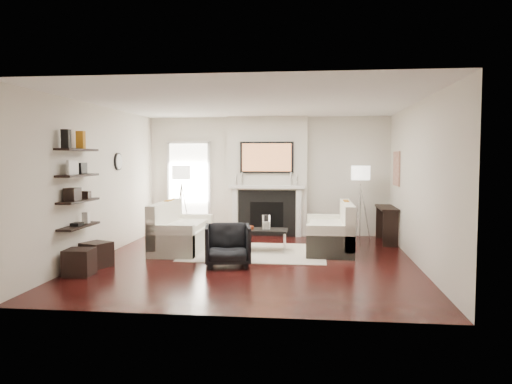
# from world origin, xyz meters

# --- Properties ---
(room_envelope) EXTENTS (6.00, 6.00, 6.00)m
(room_envelope) POSITION_xyz_m (0.00, 0.00, 1.35)
(room_envelope) COLOR black
(room_envelope) RESTS_ON ground
(chimney_breast) EXTENTS (1.80, 0.25, 2.70)m
(chimney_breast) POSITION_xyz_m (0.00, 2.88, 1.35)
(chimney_breast) COLOR silver
(chimney_breast) RESTS_ON floor
(fireplace_surround) EXTENTS (1.30, 0.02, 1.04)m
(fireplace_surround) POSITION_xyz_m (0.00, 2.74, 0.52)
(fireplace_surround) COLOR black
(fireplace_surround) RESTS_ON floor
(firebox) EXTENTS (0.75, 0.02, 0.65)m
(firebox) POSITION_xyz_m (0.00, 2.73, 0.45)
(firebox) COLOR black
(firebox) RESTS_ON floor
(mantel_pilaster_l) EXTENTS (0.12, 0.08, 1.10)m
(mantel_pilaster_l) POSITION_xyz_m (-0.72, 2.71, 0.55)
(mantel_pilaster_l) COLOR white
(mantel_pilaster_l) RESTS_ON floor
(mantel_pilaster_r) EXTENTS (0.12, 0.08, 1.10)m
(mantel_pilaster_r) POSITION_xyz_m (0.72, 2.71, 0.55)
(mantel_pilaster_r) COLOR white
(mantel_pilaster_r) RESTS_ON floor
(mantel_shelf) EXTENTS (1.70, 0.18, 0.07)m
(mantel_shelf) POSITION_xyz_m (0.00, 2.69, 1.12)
(mantel_shelf) COLOR white
(mantel_shelf) RESTS_ON chimney_breast
(tv_body) EXTENTS (1.20, 0.06, 0.70)m
(tv_body) POSITION_xyz_m (0.00, 2.71, 1.78)
(tv_body) COLOR black
(tv_body) RESTS_ON chimney_breast
(tv_screen) EXTENTS (1.10, 0.00, 0.62)m
(tv_screen) POSITION_xyz_m (0.00, 2.68, 1.78)
(tv_screen) COLOR #BF723F
(tv_screen) RESTS_ON tv_body
(candlestick_l_tall) EXTENTS (0.04, 0.04, 0.30)m
(candlestick_l_tall) POSITION_xyz_m (-0.55, 2.70, 1.30)
(candlestick_l_tall) COLOR silver
(candlestick_l_tall) RESTS_ON mantel_shelf
(candlestick_l_short) EXTENTS (0.04, 0.04, 0.24)m
(candlestick_l_short) POSITION_xyz_m (-0.68, 2.70, 1.27)
(candlestick_l_short) COLOR silver
(candlestick_l_short) RESTS_ON mantel_shelf
(candlestick_r_tall) EXTENTS (0.04, 0.04, 0.30)m
(candlestick_r_tall) POSITION_xyz_m (0.55, 2.70, 1.30)
(candlestick_r_tall) COLOR silver
(candlestick_r_tall) RESTS_ON mantel_shelf
(candlestick_r_short) EXTENTS (0.04, 0.04, 0.24)m
(candlestick_r_short) POSITION_xyz_m (0.68, 2.70, 1.27)
(candlestick_r_short) COLOR silver
(candlestick_r_short) RESTS_ON mantel_shelf
(hallway_panel) EXTENTS (0.90, 0.02, 2.10)m
(hallway_panel) POSITION_xyz_m (-1.85, 2.98, 1.05)
(hallway_panel) COLOR white
(hallway_panel) RESTS_ON floor
(door_trim_l) EXTENTS (0.06, 0.06, 2.16)m
(door_trim_l) POSITION_xyz_m (-2.33, 2.96, 1.05)
(door_trim_l) COLOR white
(door_trim_l) RESTS_ON floor
(door_trim_r) EXTENTS (0.06, 0.06, 2.16)m
(door_trim_r) POSITION_xyz_m (-1.37, 2.96, 1.05)
(door_trim_r) COLOR white
(door_trim_r) RESTS_ON floor
(door_trim_top) EXTENTS (1.02, 0.06, 0.06)m
(door_trim_top) POSITION_xyz_m (-1.85, 2.96, 2.13)
(door_trim_top) COLOR white
(door_trim_top) RESTS_ON wall_back
(rug) EXTENTS (2.60, 2.00, 0.01)m
(rug) POSITION_xyz_m (-0.03, 0.76, 0.01)
(rug) COLOR beige
(rug) RESTS_ON floor
(loveseat_left_base) EXTENTS (0.85, 1.80, 0.42)m
(loveseat_left_base) POSITION_xyz_m (-1.46, 0.85, 0.21)
(loveseat_left_base) COLOR white
(loveseat_left_base) RESTS_ON floor
(loveseat_left_back) EXTENTS (0.18, 1.80, 0.80)m
(loveseat_left_back) POSITION_xyz_m (-1.79, 0.85, 0.53)
(loveseat_left_back) COLOR white
(loveseat_left_back) RESTS_ON floor
(loveseat_left_arm_n) EXTENTS (0.85, 0.18, 0.60)m
(loveseat_left_arm_n) POSITION_xyz_m (-1.46, 0.04, 0.30)
(loveseat_left_arm_n) COLOR white
(loveseat_left_arm_n) RESTS_ON floor
(loveseat_left_arm_s) EXTENTS (0.85, 0.18, 0.60)m
(loveseat_left_arm_s) POSITION_xyz_m (-1.46, 1.66, 0.30)
(loveseat_left_arm_s) COLOR white
(loveseat_left_arm_s) RESTS_ON floor
(loveseat_left_cushion) EXTENTS (0.63, 1.44, 0.10)m
(loveseat_left_cushion) POSITION_xyz_m (-1.41, 0.85, 0.47)
(loveseat_left_cushion) COLOR white
(loveseat_left_cushion) RESTS_ON loveseat_left_base
(pillow_left_orange) EXTENTS (0.10, 0.42, 0.42)m
(pillow_left_orange) POSITION_xyz_m (-1.79, 1.15, 0.73)
(pillow_left_orange) COLOR #B77116
(pillow_left_orange) RESTS_ON loveseat_left_cushion
(pillow_left_charcoal) EXTENTS (0.10, 0.40, 0.40)m
(pillow_left_charcoal) POSITION_xyz_m (-1.79, 0.55, 0.72)
(pillow_left_charcoal) COLOR black
(pillow_left_charcoal) RESTS_ON loveseat_left_cushion
(loveseat_right_base) EXTENTS (0.85, 1.80, 0.42)m
(loveseat_right_base) POSITION_xyz_m (1.35, 1.12, 0.21)
(loveseat_right_base) COLOR white
(loveseat_right_base) RESTS_ON floor
(loveseat_right_back) EXTENTS (0.18, 1.80, 0.80)m
(loveseat_right_back) POSITION_xyz_m (1.68, 1.12, 0.53)
(loveseat_right_back) COLOR white
(loveseat_right_back) RESTS_ON floor
(loveseat_right_arm_n) EXTENTS (0.85, 0.18, 0.60)m
(loveseat_right_arm_n) POSITION_xyz_m (1.35, 0.31, 0.30)
(loveseat_right_arm_n) COLOR white
(loveseat_right_arm_n) RESTS_ON floor
(loveseat_right_arm_s) EXTENTS (0.85, 0.18, 0.60)m
(loveseat_right_arm_s) POSITION_xyz_m (1.35, 1.93, 0.30)
(loveseat_right_arm_s) COLOR white
(loveseat_right_arm_s) RESTS_ON floor
(loveseat_right_cushion) EXTENTS (0.63, 1.44, 0.10)m
(loveseat_right_cushion) POSITION_xyz_m (1.30, 1.12, 0.47)
(loveseat_right_cushion) COLOR white
(loveseat_right_cushion) RESTS_ON loveseat_right_base
(pillow_right_orange) EXTENTS (0.10, 0.42, 0.42)m
(pillow_right_orange) POSITION_xyz_m (1.68, 1.42, 0.73)
(pillow_right_orange) COLOR #B77116
(pillow_right_orange) RESTS_ON loveseat_right_cushion
(pillow_right_charcoal) EXTENTS (0.10, 0.40, 0.40)m
(pillow_right_charcoal) POSITION_xyz_m (1.68, 0.82, 0.72)
(pillow_right_charcoal) COLOR black
(pillow_right_charcoal) RESTS_ON loveseat_right_cushion
(coffee_table) EXTENTS (1.10, 0.55, 0.04)m
(coffee_table) POSITION_xyz_m (0.01, 0.92, 0.40)
(coffee_table) COLOR black
(coffee_table) RESTS_ON floor
(coffee_leg_nw) EXTENTS (0.02, 0.02, 0.38)m
(coffee_leg_nw) POSITION_xyz_m (-0.49, 0.70, 0.19)
(coffee_leg_nw) COLOR silver
(coffee_leg_nw) RESTS_ON floor
(coffee_leg_ne) EXTENTS (0.02, 0.02, 0.38)m
(coffee_leg_ne) POSITION_xyz_m (0.51, 0.70, 0.19)
(coffee_leg_ne) COLOR silver
(coffee_leg_ne) RESTS_ON floor
(coffee_leg_sw) EXTENTS (0.02, 0.02, 0.38)m
(coffee_leg_sw) POSITION_xyz_m (-0.49, 1.14, 0.19)
(coffee_leg_sw) COLOR silver
(coffee_leg_sw) RESTS_ON floor
(coffee_leg_se) EXTENTS (0.02, 0.02, 0.38)m
(coffee_leg_se) POSITION_xyz_m (0.51, 1.14, 0.19)
(coffee_leg_se) COLOR silver
(coffee_leg_se) RESTS_ON floor
(hurricane_glass) EXTENTS (0.16, 0.16, 0.27)m
(hurricane_glass) POSITION_xyz_m (0.16, 0.92, 0.56)
(hurricane_glass) COLOR white
(hurricane_glass) RESTS_ON coffee_table
(hurricane_candle) EXTENTS (0.10, 0.10, 0.14)m
(hurricane_candle) POSITION_xyz_m (0.16, 0.92, 0.50)
(hurricane_candle) COLOR white
(hurricane_candle) RESTS_ON coffee_table
(copper_bowl) EXTENTS (0.33, 0.33, 0.05)m
(copper_bowl) POSITION_xyz_m (-0.24, 0.92, 0.45)
(copper_bowl) COLOR #B4411E
(copper_bowl) RESTS_ON coffee_table
(armchair) EXTENTS (0.84, 0.81, 0.75)m
(armchair) POSITION_xyz_m (-0.35, -0.40, 0.38)
(armchair) COLOR black
(armchair) RESTS_ON floor
(lamp_left_post) EXTENTS (0.02, 0.02, 1.20)m
(lamp_left_post) POSITION_xyz_m (-1.85, 2.28, 0.60)
(lamp_left_post) COLOR silver
(lamp_left_post) RESTS_ON floor
(lamp_left_shade) EXTENTS (0.40, 0.40, 0.30)m
(lamp_left_shade) POSITION_xyz_m (-1.85, 2.28, 1.45)
(lamp_left_shade) COLOR white
(lamp_left_shade) RESTS_ON lamp_left_post
(lamp_left_leg_a) EXTENTS (0.25, 0.02, 1.23)m
(lamp_left_leg_a) POSITION_xyz_m (-1.74, 2.28, 0.60)
(lamp_left_leg_a) COLOR silver
(lamp_left_leg_a) RESTS_ON floor
(lamp_left_leg_b) EXTENTS (0.14, 0.22, 1.23)m
(lamp_left_leg_b) POSITION_xyz_m (-1.91, 2.38, 0.60)
(lamp_left_leg_b) COLOR silver
(lamp_left_leg_b) RESTS_ON floor
(lamp_left_leg_c) EXTENTS (0.14, 0.22, 1.23)m
(lamp_left_leg_c) POSITION_xyz_m (-1.91, 2.19, 0.60)
(lamp_left_leg_c) COLOR silver
(lamp_left_leg_c) RESTS_ON floor
(lamp_right_post) EXTENTS (0.02, 0.02, 1.20)m
(lamp_right_post) POSITION_xyz_m (2.05, 2.46, 0.60)
(lamp_right_post) COLOR silver
(lamp_right_post) RESTS_ON floor
(lamp_right_shade) EXTENTS (0.40, 0.40, 0.30)m
(lamp_right_shade) POSITION_xyz_m (2.05, 2.46, 1.45)
(lamp_right_shade) COLOR white
(lamp_right_shade) RESTS_ON lamp_right_post
(lamp_right_leg_a) EXTENTS (0.25, 0.02, 1.23)m
(lamp_right_leg_a) POSITION_xyz_m (2.16, 2.46, 0.60)
(lamp_right_leg_a) COLOR silver
(lamp_right_leg_a) RESTS_ON floor
(lamp_right_leg_b) EXTENTS (0.14, 0.22, 1.23)m
(lamp_right_leg_b) POSITION_xyz_m (2.00, 2.55, 0.60)
(lamp_right_leg_b) COLOR silver
(lamp_right_leg_b) RESTS_ON floor
(lamp_right_leg_c) EXTENTS (0.14, 0.22, 1.23)m
(lamp_right_leg_c) POSITION_xyz_m (1.99, 2.36, 0.60)
(lamp_right_leg_c) COLOR silver
(lamp_right_leg_c) RESTS_ON floor
(console_top) EXTENTS (0.35, 1.20, 0.04)m
(console_top) POSITION_xyz_m (2.57, 2.18, 0.73)
(console_top) COLOR black
(console_top) RESTS_ON floor
(console_leg_n) EXTENTS (0.30, 0.04, 0.71)m
(console_leg_n) POSITION_xyz_m (2.57, 1.63, 0.35)
(console_leg_n) COLOR black
(console_leg_n) RESTS_ON floor
(console_leg_s) EXTENTS (0.30, 0.04, 0.71)m
(console_leg_s) POSITION_xyz_m (2.57, 2.73, 0.35)
(console_leg_s) COLOR black
(console_leg_s) RESTS_ON floor
(wall_art) EXTENTS (0.03, 0.70, 0.70)m
(wall_art) POSITION_xyz_m (2.73, 2.05, 1.55)
(wall_art) COLOR #B37459
(wall_art) RESTS_ON wall_right
(shelf_bottom) EXTENTS (0.25, 1.00, 0.03)m
(shelf_bottom) POSITION_xyz_m (-2.62, -1.00, 0.70)
(shelf_bottom) COLOR black
(shelf_bottom) RESTS_ON wall_left
(shelf_lower) EXTENTS (0.25, 1.00, 0.04)m
(shelf_lower) POSITION_xyz_m (-2.62, -1.00, 1.10)
(shelf_lower) COLOR black
(shelf_lower) RESTS_ON wall_left
(shelf_upper) EXTENTS (0.25, 1.00, 0.04)m
(shelf_upper) POSITION_xyz_m (-2.62, -1.00, 1.50)
(shelf_upper) COLOR black
(shelf_upper) RESTS_ON wall_left
(shelf_top) EXTENTS (0.25, 1.00, 0.04)m
(shelf_top) POSITION_xyz_m (-2.62, -1.00, 1.90)
(shelf_top) COLOR black
(shelf_top) RESTS_ON wall_left
(decor_magfile_a) EXTENTS (0.12, 0.10, 0.28)m
(decor_magfile_a) POSITION_xyz_m (-2.62, -1.34, 2.06)
(decor_magfile_a) COLOR black
(decor_magfile_a) RESTS_ON shelf_top
(decor_magfile_b) EXTENTS (0.12, 0.10, 0.28)m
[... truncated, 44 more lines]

